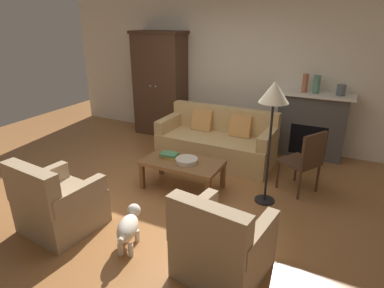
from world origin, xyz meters
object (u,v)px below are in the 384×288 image
(armoire, at_px, (160,84))
(side_chair_wooden, at_px, (305,159))
(mantel_vase_slate, at_px, (341,90))
(armchair_near_left, at_px, (58,205))
(fruit_bowl, at_px, (187,161))
(floor_lamp, at_px, (274,99))
(couch, at_px, (217,142))
(armchair_near_right, at_px, (222,245))
(dog, at_px, (129,227))
(coffee_table, at_px, (182,165))
(fireplace, at_px, (311,125))
(mantel_vase_jade, at_px, (316,84))
(book_stack, at_px, (170,155))
(mantel_vase_terracotta, at_px, (305,83))

(armoire, xyz_separation_m, side_chair_wooden, (3.07, -1.32, -0.51))
(mantel_vase_slate, height_order, armchair_near_left, mantel_vase_slate)
(fruit_bowl, distance_m, floor_lamp, 1.43)
(armoire, relative_size, couch, 1.06)
(armchair_near_right, bearing_deg, dog, -176.37)
(fruit_bowl, xyz_separation_m, armchair_near_right, (1.03, -1.30, -0.14))
(armchair_near_right, bearing_deg, side_chair_wooden, 77.27)
(armoire, distance_m, coffee_table, 2.56)
(fireplace, height_order, armchair_near_right, fireplace)
(armchair_near_left, xyz_separation_m, dog, (0.90, 0.10, -0.07))
(mantel_vase_slate, bearing_deg, side_chair_wooden, -100.61)
(fruit_bowl, bearing_deg, armchair_near_left, -121.45)
(side_chair_wooden, bearing_deg, mantel_vase_jade, 95.00)
(floor_lamp, bearing_deg, armchair_near_right, -91.59)
(book_stack, distance_m, side_chair_wooden, 1.86)
(coffee_table, height_order, mantel_vase_terracotta, mantel_vase_terracotta)
(mantel_vase_slate, bearing_deg, couch, -154.11)
(couch, xyz_separation_m, mantel_vase_jade, (1.37, 0.85, 0.95))
(couch, bearing_deg, floor_lamp, -42.14)
(armchair_near_left, bearing_deg, coffee_table, 61.13)
(fireplace, bearing_deg, fruit_bowl, -123.34)
(couch, distance_m, side_chair_wooden, 1.60)
(couch, bearing_deg, fruit_bowl, -88.67)
(armchair_near_left, bearing_deg, armchair_near_right, 4.81)
(coffee_table, bearing_deg, book_stack, 171.12)
(mantel_vase_terracotta, bearing_deg, mantel_vase_jade, 0.00)
(fruit_bowl, height_order, dog, fruit_bowl)
(couch, distance_m, armchair_near_right, 2.69)
(side_chair_wooden, height_order, floor_lamp, floor_lamp)
(armchair_near_left, bearing_deg, armoire, 101.71)
(mantel_vase_slate, distance_m, floor_lamp, 1.97)
(book_stack, relative_size, armchair_near_right, 0.30)
(book_stack, xyz_separation_m, floor_lamp, (1.37, 0.13, 0.93))
(dog, bearing_deg, mantel_vase_jade, 68.52)
(side_chair_wooden, bearing_deg, book_stack, -161.44)
(fruit_bowl, relative_size, mantel_vase_terracotta, 1.02)
(fireplace, height_order, book_stack, fireplace)
(armchair_near_left, bearing_deg, mantel_vase_terracotta, 59.45)
(dog, bearing_deg, armchair_near_left, -173.86)
(couch, xyz_separation_m, mantel_vase_slate, (1.75, 0.85, 0.89))
(armoire, height_order, couch, armoire)
(mantel_vase_terracotta, relative_size, armchair_near_right, 0.34)
(armchair_near_left, distance_m, dog, 0.91)
(fruit_bowl, bearing_deg, dog, -89.49)
(armchair_near_right, bearing_deg, couch, 113.10)
(book_stack, distance_m, floor_lamp, 1.66)
(armchair_near_left, distance_m, armchair_near_right, 1.93)
(armoire, xyz_separation_m, fruit_bowl, (1.60, -1.97, -0.57))
(mantel_vase_slate, distance_m, dog, 3.92)
(mantel_vase_jade, xyz_separation_m, dog, (-1.33, -3.39, -1.02))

